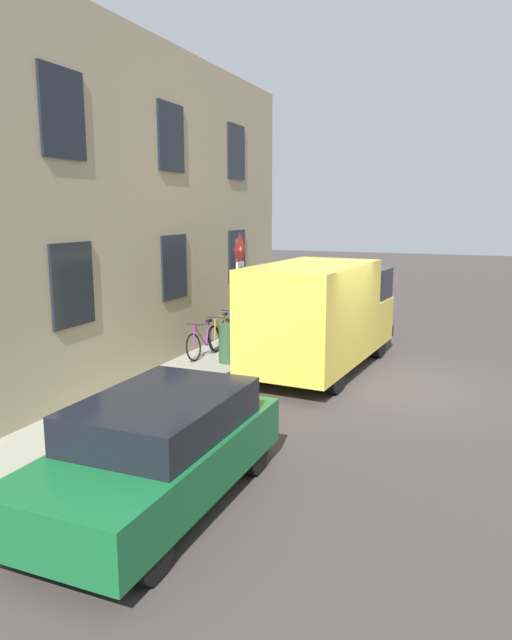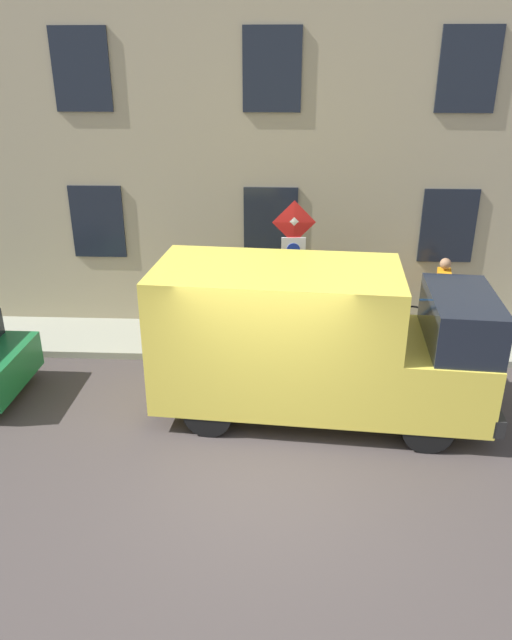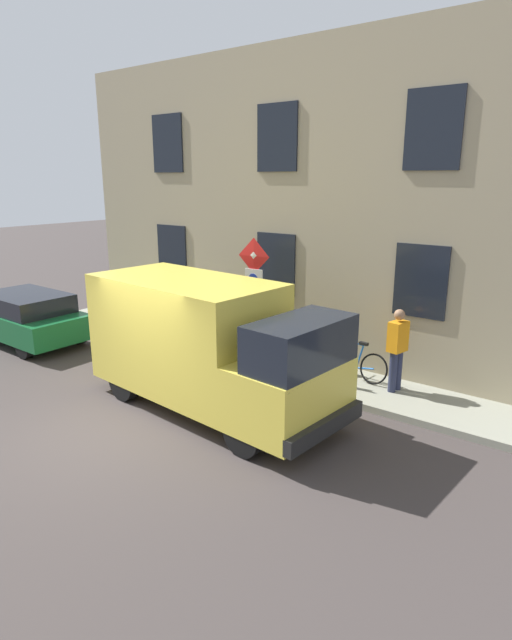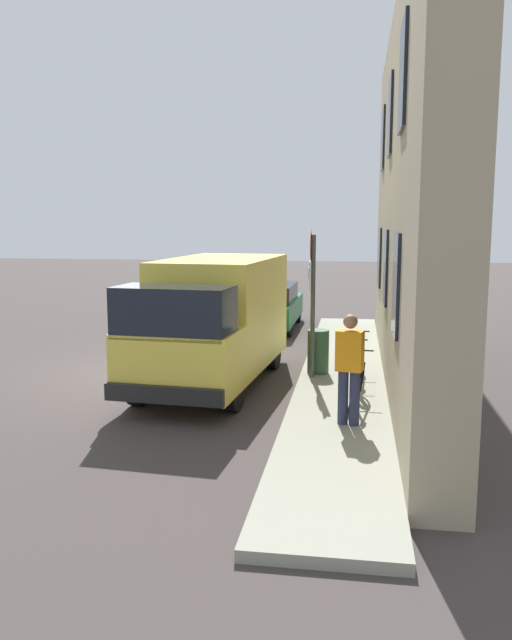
# 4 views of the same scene
# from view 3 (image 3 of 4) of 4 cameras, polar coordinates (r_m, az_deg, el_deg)

# --- Properties ---
(ground_plane) EXTENTS (80.00, 80.00, 0.00)m
(ground_plane) POSITION_cam_3_polar(r_m,az_deg,el_deg) (9.97, -15.52, -11.38)
(ground_plane) COLOR #3D3633
(sidewalk_slab) EXTENTS (1.70, 15.10, 0.14)m
(sidewalk_slab) POSITION_cam_3_polar(r_m,az_deg,el_deg) (12.73, -0.07, -4.50)
(sidewalk_slab) COLOR gray
(sidewalk_slab) RESTS_ON ground_plane
(building_facade) EXTENTS (0.75, 13.10, 7.30)m
(building_facade) POSITION_cam_3_polar(r_m,az_deg,el_deg) (12.97, 3.20, 12.05)
(building_facade) COLOR tan
(building_facade) RESTS_ON ground_plane
(sign_post_stacked) EXTENTS (0.16, 0.56, 2.88)m
(sign_post_stacked) POSITION_cam_3_polar(r_m,az_deg,el_deg) (11.43, -0.19, 3.67)
(sign_post_stacked) COLOR #474C47
(sign_post_stacked) RESTS_ON sidewalk_slab
(delivery_van) EXTENTS (2.41, 5.47, 2.50)m
(delivery_van) POSITION_cam_3_polar(r_m,az_deg,el_deg) (10.00, -5.33, -2.51)
(delivery_van) COLOR yellow
(delivery_van) RESTS_ON ground_plane
(parked_hatchback) EXTENTS (1.79, 4.02, 1.38)m
(parked_hatchback) POSITION_cam_3_polar(r_m,az_deg,el_deg) (15.56, -23.88, 0.39)
(parked_hatchback) COLOR #155F2F
(parked_hatchback) RESTS_ON ground_plane
(bicycle_blue) EXTENTS (0.46, 1.72, 0.89)m
(bicycle_blue) POSITION_cam_3_polar(r_m,az_deg,el_deg) (11.61, 10.46, -4.44)
(bicycle_blue) COLOR black
(bicycle_blue) RESTS_ON sidewalk_slab
(bicycle_orange) EXTENTS (0.46, 1.72, 0.89)m
(bicycle_orange) POSITION_cam_3_polar(r_m,az_deg,el_deg) (12.06, 6.22, -3.52)
(bicycle_orange) COLOR black
(bicycle_orange) RESTS_ON sidewalk_slab
(bicycle_purple) EXTENTS (0.46, 1.71, 0.89)m
(bicycle_purple) POSITION_cam_3_polar(r_m,az_deg,el_deg) (12.58, 2.31, -2.64)
(bicycle_purple) COLOR black
(bicycle_purple) RESTS_ON sidewalk_slab
(pedestrian) EXTENTS (0.44, 0.34, 1.72)m
(pedestrian) POSITION_cam_3_polar(r_m,az_deg,el_deg) (10.93, 15.13, -2.89)
(pedestrian) COLOR #262B47
(pedestrian) RESTS_ON sidewalk_slab
(litter_bin) EXTENTS (0.44, 0.44, 0.90)m
(litter_bin) POSITION_cam_3_polar(r_m,az_deg,el_deg) (12.13, -1.11, -2.92)
(litter_bin) COLOR #2D5133
(litter_bin) RESTS_ON sidewalk_slab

